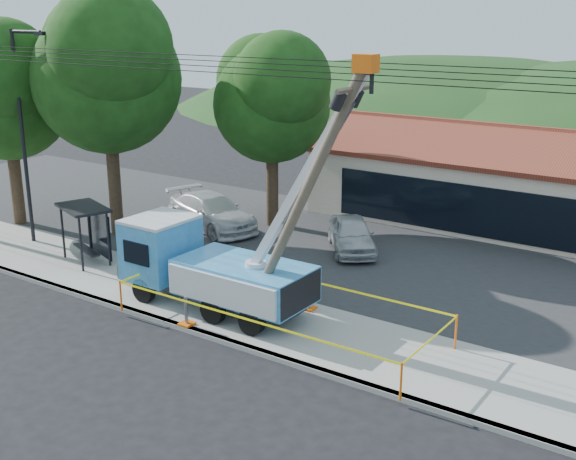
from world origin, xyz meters
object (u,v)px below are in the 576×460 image
Objects in this scene: utility_truck at (210,265)px; car_silver at (351,253)px; leaning_pole at (305,192)px; bus_shelter at (88,221)px; car_white at (212,230)px.

utility_truck reaches higher than car_silver.
bus_shelter is (-10.87, 1.07, -2.88)m from leaning_pole.
utility_truck is 1.12× the size of leaning_pole.
car_white is at bearing 100.93° from bus_shelter.
leaning_pole is 3.08× the size of bus_shelter.
car_silver is (7.83, 7.13, -1.80)m from bus_shelter.
bus_shelter is 6.63m from car_white.
leaning_pole reaches higher than car_white.
car_white is (-6.88, -0.81, 0.00)m from car_silver.
bus_shelter is at bearing -175.54° from car_silver.
bus_shelter is (-6.96, 0.83, 0.18)m from utility_truck.
leaning_pole is at bearing -108.75° from car_white.
bus_shelter is at bearing 174.40° from leaning_pole.
car_white is at bearing 143.35° from leaning_pole.
car_silver is at bearing -65.35° from car_white.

